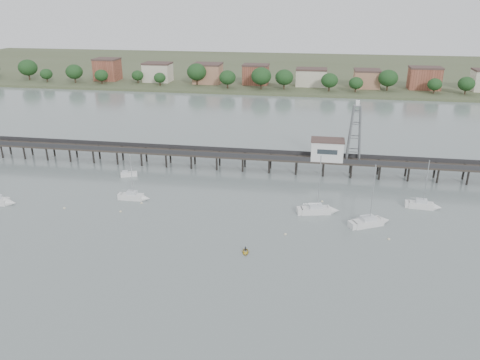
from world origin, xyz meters
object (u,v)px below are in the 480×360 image
object	(u,v)px
lattice_tower	(355,134)
sailboat_d	(373,222)
sailboat_c	(322,210)
sailboat_e	(426,206)
white_tender	(128,174)
sailboat_b	(136,197)
yellow_dinghy	(245,253)
sailboat_a	(0,201)
pier	(231,155)

from	to	relation	value
lattice_tower	sailboat_d	xyz separation A→B (m)	(2.89, -27.87, -10.46)
lattice_tower	sailboat_c	distance (m)	27.25
sailboat_e	white_tender	world-z (taller)	sailboat_e
sailboat_c	sailboat_b	bearing A→B (deg)	166.49
sailboat_b	sailboat_c	world-z (taller)	sailboat_c
yellow_dinghy	sailboat_d	bearing A→B (deg)	25.10
white_tender	sailboat_b	bearing A→B (deg)	-83.92
sailboat_b	sailboat_a	distance (m)	29.75
sailboat_c	white_tender	world-z (taller)	sailboat_c
pier	white_tender	xyz separation A→B (m)	(-24.95, -9.91, -3.30)
sailboat_d	yellow_dinghy	size ratio (longest dim) A/B	5.85
sailboat_b	yellow_dinghy	xyz separation A→B (m)	(28.11, -19.33, -0.65)
sailboat_a	sailboat_d	size ratio (longest dim) A/B	0.96
pier	sailboat_e	bearing A→B (deg)	-21.16
yellow_dinghy	sailboat_c	bearing A→B (deg)	47.23
lattice_tower	sailboat_e	bearing A→B (deg)	-50.34
sailboat_a	yellow_dinghy	size ratio (longest dim) A/B	5.62
lattice_tower	sailboat_a	distance (m)	84.45
yellow_dinghy	sailboat_a	bearing A→B (deg)	160.29
lattice_tower	yellow_dinghy	bearing A→B (deg)	-115.74
pier	sailboat_b	bearing A→B (deg)	-126.14
pier	lattice_tower	bearing A→B (deg)	0.00
sailboat_e	white_tender	xyz separation A→B (m)	(-71.34, 8.05, -0.16)
pier	sailboat_d	xyz separation A→B (m)	(34.39, -27.87, -3.15)
sailboat_e	sailboat_d	size ratio (longest dim) A/B	0.85
sailboat_d	sailboat_a	bearing A→B (deg)	154.59
sailboat_b	sailboat_d	world-z (taller)	sailboat_d
sailboat_c	sailboat_d	size ratio (longest dim) A/B	0.99
lattice_tower	sailboat_c	world-z (taller)	lattice_tower
sailboat_a	sailboat_d	distance (m)	80.74
sailboat_d	white_tender	world-z (taller)	sailboat_d
pier	white_tender	bearing A→B (deg)	-158.34
lattice_tower	white_tender	xyz separation A→B (m)	(-56.45, -9.91, -10.60)
lattice_tower	yellow_dinghy	size ratio (longest dim) A/B	6.62
pier	sailboat_a	bearing A→B (deg)	-146.04
sailboat_a	yellow_dinghy	bearing A→B (deg)	-13.64
white_tender	lattice_tower	bearing A→B (deg)	-12.21
pier	yellow_dinghy	size ratio (longest dim) A/B	64.09
white_tender	sailboat_d	bearing A→B (deg)	-39.01
sailboat_d	white_tender	bearing A→B (deg)	135.40
sailboat_e	sailboat_b	distance (m)	64.10
lattice_tower	sailboat_e	xyz separation A→B (m)	(14.89, -17.96, -10.45)
sailboat_a	sailboat_c	distance (m)	70.73
sailboat_e	sailboat_a	world-z (taller)	sailboat_a
sailboat_b	sailboat_a	bearing A→B (deg)	-166.53
white_tender	yellow_dinghy	size ratio (longest dim) A/B	1.91
lattice_tower	sailboat_a	xyz separation A→B (m)	(-77.78, -31.18, -10.46)
lattice_tower	sailboat_b	size ratio (longest dim) A/B	1.39
sailboat_b	lattice_tower	bearing A→B (deg)	25.29
pier	sailboat_d	world-z (taller)	sailboat_d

